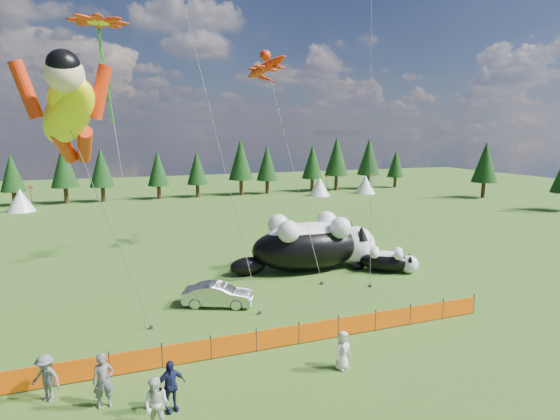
{
  "coord_description": "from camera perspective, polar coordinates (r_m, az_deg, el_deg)",
  "views": [
    {
      "loc": [
        -6.06,
        -20.07,
        9.47
      ],
      "look_at": [
        2.62,
        4.0,
        4.94
      ],
      "focal_mm": 28.0,
      "sensor_mm": 36.0,
      "label": 1
    }
  ],
  "objects": [
    {
      "name": "superhero_kite",
      "position": [
        18.1,
        -25.95,
        11.24
      ],
      "size": [
        5.97,
        6.21,
        12.73
      ],
      "color": "yellow",
      "rests_on": "ground"
    },
    {
      "name": "tree_line",
      "position": [
        65.58,
        -14.51,
        4.93
      ],
      "size": [
        90.0,
        4.0,
        8.0
      ],
      "primitive_type": null,
      "color": "black",
      "rests_on": "ground"
    },
    {
      "name": "flower_kite",
      "position": [
        21.72,
        -22.6,
        21.32
      ],
      "size": [
        3.39,
        5.4,
        14.53
      ],
      "color": "red",
      "rests_on": "ground"
    },
    {
      "name": "gecko_kite",
      "position": [
        34.69,
        -1.79,
        18.15
      ],
      "size": [
        5.21,
        11.73,
        16.7
      ],
      "color": "red",
      "rests_on": "ground"
    },
    {
      "name": "spectator_d",
      "position": [
        18.59,
        -28.26,
        -18.78
      ],
      "size": [
        1.26,
        1.1,
        1.75
      ],
      "primitive_type": "imported",
      "rotation": [
        0.0,
        0.0,
        -0.58
      ],
      "color": "#5D5E63",
      "rests_on": "ground"
    },
    {
      "name": "festival_tents",
      "position": [
        62.97,
        -3.95,
        2.65
      ],
      "size": [
        50.0,
        3.2,
        2.8
      ],
      "primitive_type": null,
      "color": "white",
      "rests_on": "ground"
    },
    {
      "name": "ground",
      "position": [
        23.01,
        -2.85,
        -14.28
      ],
      "size": [
        160.0,
        160.0,
        0.0
      ],
      "primitive_type": "plane",
      "color": "#14380A",
      "rests_on": "ground"
    },
    {
      "name": "spectator_b",
      "position": [
        15.74,
        -15.82,
        -23.31
      ],
      "size": [
        1.03,
        0.92,
        1.82
      ],
      "primitive_type": "imported",
      "rotation": [
        0.0,
        0.0,
        -0.57
      ],
      "color": "silver",
      "rests_on": "ground"
    },
    {
      "name": "cat_large",
      "position": [
        30.73,
        4.4,
        -4.39
      ],
      "size": [
        10.65,
        4.07,
        3.85
      ],
      "rotation": [
        0.0,
        0.0,
        -0.04
      ],
      "color": "black",
      "rests_on": "ground"
    },
    {
      "name": "spectator_a",
      "position": [
        17.38,
        -22.07,
        -19.97
      ],
      "size": [
        0.74,
        0.51,
        1.96
      ],
      "primitive_type": "imported",
      "rotation": [
        0.0,
        0.0,
        0.06
      ],
      "color": "#5D5E63",
      "rests_on": "ground"
    },
    {
      "name": "spectator_e",
      "position": [
        18.69,
        8.19,
        -17.68
      ],
      "size": [
        0.91,
        0.75,
        1.61
      ],
      "primitive_type": "imported",
      "rotation": [
        0.0,
        0.0,
        0.35
      ],
      "color": "silver",
      "rests_on": "ground"
    },
    {
      "name": "spectator_c",
      "position": [
        16.53,
        -14.15,
        -21.41
      ],
      "size": [
        1.19,
        0.82,
        1.85
      ],
      "primitive_type": "imported",
      "rotation": [
        0.0,
        0.0,
        0.26
      ],
      "color": "#161B3E",
      "rests_on": "ground"
    },
    {
      "name": "safety_fence",
      "position": [
        20.21,
        -0.26,
        -16.29
      ],
      "size": [
        22.06,
        0.06,
        1.1
      ],
      "color": "#262626",
      "rests_on": "ground"
    },
    {
      "name": "car",
      "position": [
        24.84,
        -8.1,
        -10.9
      ],
      "size": [
        4.05,
        2.74,
        1.26
      ],
      "primitive_type": "imported",
      "rotation": [
        0.0,
        0.0,
        1.17
      ],
      "color": "#B4B4B9",
      "rests_on": "ground"
    },
    {
      "name": "cat_small",
      "position": [
        31.2,
        13.96,
        -6.42
      ],
      "size": [
        4.14,
        3.18,
        1.66
      ],
      "rotation": [
        0.0,
        0.0,
        -0.55
      ],
      "color": "black",
      "rests_on": "ground"
    }
  ]
}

